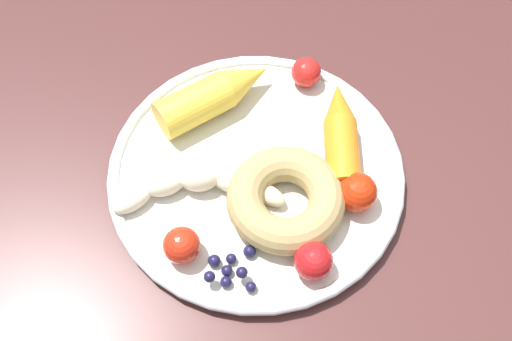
# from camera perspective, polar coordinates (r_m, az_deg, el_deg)

# --- Properties ---
(dining_table) EXTENTS (1.07, 0.79, 0.74)m
(dining_table) POSITION_cam_1_polar(r_m,az_deg,el_deg) (0.70, 1.59, -6.28)
(dining_table) COLOR #4A2726
(dining_table) RESTS_ON ground_plane
(plate) EXTENTS (0.30, 0.30, 0.02)m
(plate) POSITION_cam_1_polar(r_m,az_deg,el_deg) (0.61, 0.00, -0.14)
(plate) COLOR silver
(plate) RESTS_ON dining_table
(banana) EXTENTS (0.17, 0.06, 0.03)m
(banana) POSITION_cam_1_polar(r_m,az_deg,el_deg) (0.59, -5.38, -1.29)
(banana) COLOR beige
(banana) RESTS_ON plate
(carrot_orange) EXTENTS (0.05, 0.13, 0.03)m
(carrot_orange) POSITION_cam_1_polar(r_m,az_deg,el_deg) (0.62, 7.98, 3.54)
(carrot_orange) COLOR orange
(carrot_orange) RESTS_ON plate
(carrot_yellow) EXTENTS (0.14, 0.10, 0.04)m
(carrot_yellow) POSITION_cam_1_polar(r_m,az_deg,el_deg) (0.64, -3.83, 7.19)
(carrot_yellow) COLOR yellow
(carrot_yellow) RESTS_ON plate
(donut) EXTENTS (0.16, 0.16, 0.04)m
(donut) POSITION_cam_1_polar(r_m,az_deg,el_deg) (0.57, 2.83, -2.71)
(donut) COLOR tan
(donut) RESTS_ON plate
(blueberry_pile) EXTENTS (0.05, 0.05, 0.02)m
(blueberry_pile) POSITION_cam_1_polar(r_m,az_deg,el_deg) (0.56, -2.34, -9.22)
(blueberry_pile) COLOR #191638
(blueberry_pile) RESTS_ON plate
(tomato_near) EXTENTS (0.04, 0.04, 0.04)m
(tomato_near) POSITION_cam_1_polar(r_m,az_deg,el_deg) (0.58, 9.52, -2.04)
(tomato_near) COLOR red
(tomato_near) RESTS_ON plate
(tomato_mid) EXTENTS (0.03, 0.03, 0.03)m
(tomato_mid) POSITION_cam_1_polar(r_m,az_deg,el_deg) (0.67, 4.76, 9.22)
(tomato_mid) COLOR red
(tomato_mid) RESTS_ON plate
(tomato_far) EXTENTS (0.03, 0.03, 0.03)m
(tomato_far) POSITION_cam_1_polar(r_m,az_deg,el_deg) (0.56, -7.02, -7.02)
(tomato_far) COLOR red
(tomato_far) RESTS_ON plate
(tomato_extra) EXTENTS (0.04, 0.04, 0.04)m
(tomato_extra) POSITION_cam_1_polar(r_m,az_deg,el_deg) (0.55, 5.44, -8.49)
(tomato_extra) COLOR red
(tomato_extra) RESTS_ON plate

